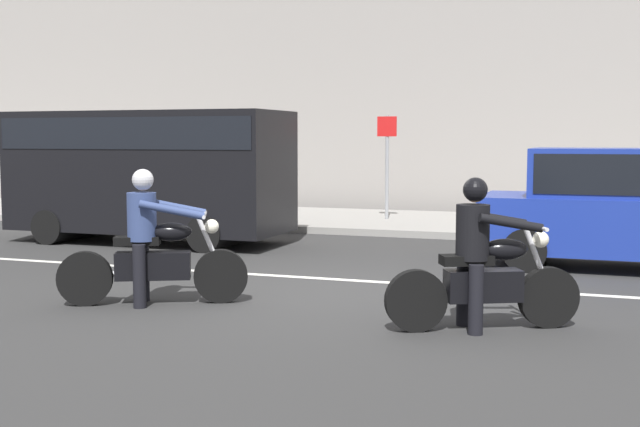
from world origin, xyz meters
name	(u,v)px	position (x,y,z in m)	size (l,w,h in m)	color
ground_plane	(326,292)	(0.00, 0.00, 0.00)	(80.00, 80.00, 0.00)	#2C2C2C
sidewalk_slab	(445,224)	(0.00, 8.00, 0.07)	(40.00, 4.40, 0.14)	gray
lane_marking_stripe	(368,281)	(0.31, 0.90, 0.00)	(18.00, 0.14, 0.01)	silver
motorcycle_with_rider_denim_blue	(152,249)	(-1.67, -1.40, 0.65)	(2.04, 1.13, 1.60)	black
motorcycle_with_rider_black_leather	(482,267)	(2.17, -1.39, 0.64)	(1.87, 1.07, 1.56)	black
parked_hatchback_cobalt_blue	(611,207)	(3.41, 3.19, 0.93)	(3.76, 1.76, 1.80)	navy
parked_van_black	(149,167)	(-4.71, 3.54, 1.41)	(5.20, 1.96, 2.43)	black
street_sign_post	(387,156)	(-1.30, 7.91, 1.55)	(0.44, 0.08, 2.31)	gray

